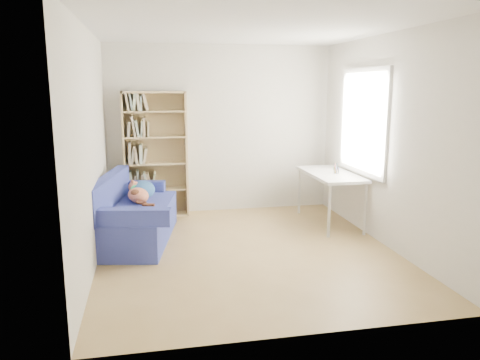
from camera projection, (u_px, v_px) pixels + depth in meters
name	position (u px, v px, depth m)	size (l,w,h in m)	color
ground	(247.00, 251.00, 5.67)	(4.00, 4.00, 0.00)	olive
room_shell	(255.00, 115.00, 5.41)	(3.54, 4.04, 2.62)	silver
sofa	(133.00, 215.00, 6.04)	(1.13, 1.88, 0.86)	navy
bookshelf	(156.00, 160.00, 7.07)	(0.95, 0.30, 1.90)	tan
desk	(331.00, 177.00, 6.72)	(0.61, 1.33, 0.75)	white
pen_cup	(336.00, 169.00, 6.66)	(0.08, 0.08, 0.15)	white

